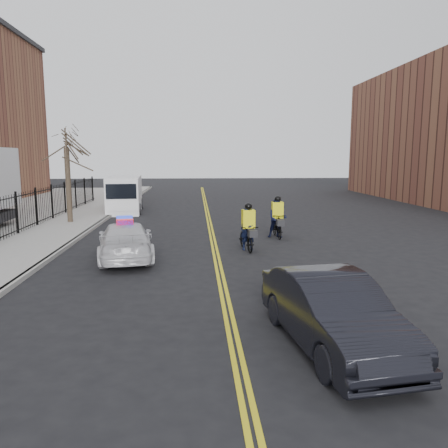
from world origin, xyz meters
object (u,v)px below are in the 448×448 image
dark_sedan (332,312)px  police_cruiser (125,240)px  cargo_van (125,195)px  cyclist_far (277,221)px  cyclist_near (248,234)px

dark_sedan → police_cruiser: bearing=115.4°
police_cruiser → cargo_van: bearing=-90.5°
cargo_van → cyclist_far: 13.08m
cargo_van → cyclist_near: 14.25m
dark_sedan → cargo_van: 22.74m
dark_sedan → cargo_van: bearing=100.7°
dark_sedan → cargo_van: cargo_van is taller
police_cruiser → cargo_van: cargo_van is taller
cyclist_near → cyclist_far: bearing=49.9°
police_cruiser → cyclist_near: bearing=-174.7°
police_cruiser → cyclist_far: 7.30m
dark_sedan → cyclist_near: (-0.54, 9.01, -0.07)m
police_cruiser → dark_sedan: police_cruiser is taller
police_cruiser → cargo_van: size_ratio=0.85×
cargo_van → cyclist_near: bearing=-66.2°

